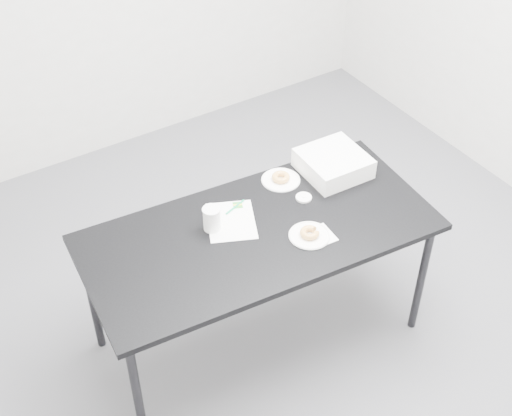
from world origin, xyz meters
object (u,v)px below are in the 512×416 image
bakery_box (333,163)px  donut_far (281,177)px  plate_near (309,236)px  coffee_cup (212,219)px  table (259,239)px  donut_near (310,233)px  pen (235,207)px  scorecard (231,221)px  plate_far (281,180)px

bakery_box → donut_far: bearing=165.4°
plate_near → coffee_cup: bearing=140.9°
donut_far → bakery_box: size_ratio=0.30×
donut_far → coffee_cup: 0.51m
table → plate_near: bearing=-37.8°
plate_near → bakery_box: 0.53m
coffee_cup → donut_near: bearing=-39.1°
pen → coffee_cup: (-0.17, -0.07, 0.06)m
bakery_box → scorecard: bearing=-173.1°
scorecard → bakery_box: 0.67m
donut_far → plate_near: bearing=-105.9°
coffee_cup → bakery_box: 0.77m
plate_near → donut_near: 0.02m
pen → plate_far: (0.32, 0.06, -0.00)m
pen → coffee_cup: bearing=-176.3°
plate_near → donut_far: 0.45m
table → coffee_cup: (-0.19, 0.13, 0.12)m
coffee_cup → bakery_box: bearing=3.8°
scorecard → plate_far: (0.38, 0.14, 0.00)m
coffee_cup → bakery_box: size_ratio=0.39×
table → plate_near: (0.18, -0.17, 0.06)m
pen → plate_near: size_ratio=0.68×
scorecard → donut_far: size_ratio=3.05×
bakery_box → plate_near: bearing=-136.7°
table → donut_near: size_ratio=18.86×
plate_near → donut_near: (0.00, 0.00, 0.02)m
plate_near → coffee_cup: 0.48m
donut_near → bakery_box: (0.40, 0.35, 0.03)m
donut_far → plate_far: bearing=0.0°
plate_far → plate_near: bearing=-105.9°
table → plate_far: (0.30, 0.27, 0.06)m
donut_near → plate_far: donut_near is taller
scorecard → coffee_cup: size_ratio=2.33×
plate_far → donut_near: bearing=-105.9°
plate_near → plate_far: bearing=74.1°
plate_far → donut_far: bearing=0.0°
table → plate_near: 0.25m
table → donut_near: bearing=-37.8°
table → pen: size_ratio=13.11×
pen → donut_far: size_ratio=1.42×
donut_near → bakery_box: 0.53m
scorecard → donut_far: 0.41m
pen → plate_near: pen is taller
scorecard → pen: bearing=72.4°
plate_near → plate_far: 0.45m
pen → plate_far: pen is taller
donut_far → coffee_cup: coffee_cup is taller
donut_far → bakery_box: bearing=-16.7°
scorecard → donut_far: (0.38, 0.14, 0.02)m
plate_near → bakery_box: size_ratio=0.62×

